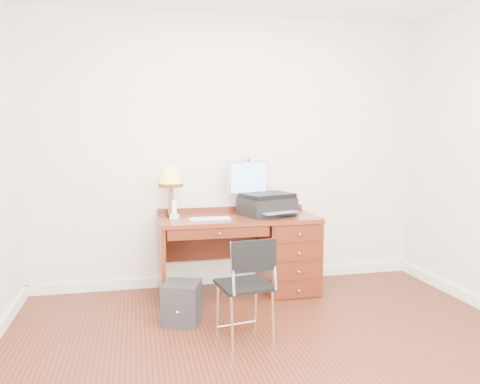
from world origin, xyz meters
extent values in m
plane|color=#3F190E|center=(0.00, 0.00, 0.00)|extent=(4.00, 4.00, 0.00)
plane|color=white|center=(0.00, 1.75, 1.35)|extent=(4.00, 0.00, 4.00)
cube|color=white|center=(0.00, 1.74, 0.05)|extent=(4.00, 0.03, 0.10)
cube|color=maroon|center=(0.00, 1.40, 0.73)|extent=(1.50, 0.65, 0.04)
cube|color=maroon|center=(0.50, 1.40, 0.35)|extent=(0.50, 0.61, 0.71)
cube|color=maroon|center=(-0.73, 1.40, 0.35)|extent=(0.04, 0.61, 0.71)
cube|color=#561F11|center=(-0.24, 1.69, 0.46)|extent=(0.96, 0.03, 0.39)
cube|color=#561F11|center=(-0.24, 1.09, 0.66)|extent=(0.91, 0.03, 0.09)
sphere|color=#BF8C3F|center=(0.50, 1.06, 0.35)|extent=(0.03, 0.03, 0.03)
cube|color=silver|center=(0.15, 1.54, 0.76)|extent=(0.24, 0.20, 0.01)
cube|color=silver|center=(0.15, 1.59, 0.84)|extent=(0.05, 0.04, 0.16)
cube|color=silver|center=(0.15, 1.57, 1.11)|extent=(0.44, 0.19, 0.33)
cube|color=#4C8CF2|center=(0.15, 1.55, 1.11)|extent=(0.39, 0.14, 0.29)
cube|color=white|center=(-0.29, 1.31, 0.76)|extent=(0.38, 0.12, 0.01)
cylinder|color=black|center=(0.44, 1.33, 0.75)|extent=(0.22, 0.22, 0.01)
ellipsoid|color=white|center=(0.44, 1.33, 0.78)|extent=(0.10, 0.06, 0.04)
cube|color=black|center=(0.29, 1.43, 0.84)|extent=(0.57, 0.51, 0.17)
cube|color=black|center=(0.29, 1.43, 0.94)|extent=(0.55, 0.48, 0.04)
cylinder|color=black|center=(-0.62, 1.56, 0.76)|extent=(0.10, 0.10, 0.02)
cone|color=#86603F|center=(-0.62, 1.56, 0.91)|extent=(0.06, 0.06, 0.28)
cone|color=#FFDA50|center=(-0.62, 1.56, 1.14)|extent=(0.23, 0.23, 0.18)
cylinder|color=#593814|center=(-0.62, 1.56, 1.05)|extent=(0.23, 0.23, 0.04)
cube|color=white|center=(-0.60, 1.42, 0.77)|extent=(0.10, 0.10, 0.04)
cube|color=white|center=(-0.60, 1.42, 0.86)|extent=(0.05, 0.06, 0.14)
cylinder|color=black|center=(0.13, 1.51, 0.80)|extent=(0.08, 0.08, 0.10)
cube|color=black|center=(-0.18, 0.35, 0.42)|extent=(0.43, 0.43, 0.02)
cube|color=black|center=(-0.18, 0.18, 0.68)|extent=(0.34, 0.07, 0.22)
cylinder|color=silver|center=(-0.34, 0.51, 0.21)|extent=(0.02, 0.02, 0.42)
cylinder|color=silver|center=(-0.02, 0.51, 0.21)|extent=(0.02, 0.02, 0.42)
cylinder|color=silver|center=(-0.34, 0.19, 0.21)|extent=(0.02, 0.02, 0.42)
cylinder|color=silver|center=(-0.02, 0.19, 0.21)|extent=(0.02, 0.02, 0.42)
cylinder|color=silver|center=(-0.34, 0.18, 0.61)|extent=(0.02, 0.02, 0.37)
cylinder|color=silver|center=(-0.02, 0.18, 0.61)|extent=(0.02, 0.02, 0.37)
cube|color=black|center=(-0.61, 0.78, 0.17)|extent=(0.36, 0.36, 0.33)
camera|label=1|loc=(-0.95, -2.91, 1.51)|focal=35.00mm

